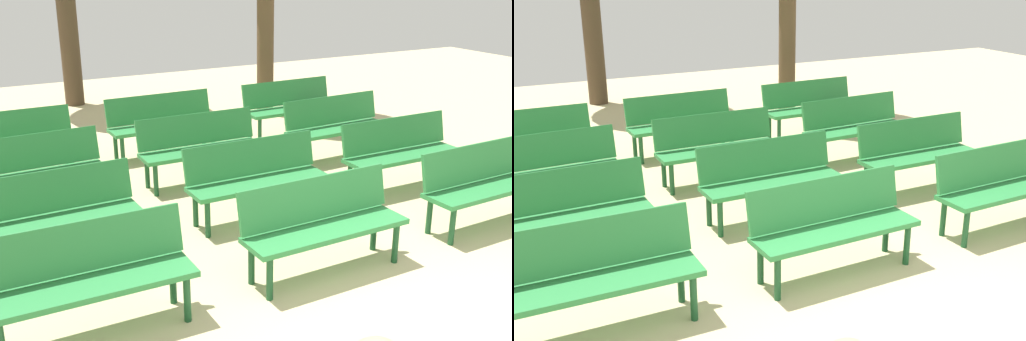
% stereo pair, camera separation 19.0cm
% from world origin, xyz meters
% --- Properties ---
extents(bench_r0_c0, '(1.60, 0.49, 0.87)m').
position_xyz_m(bench_r0_c0, '(-2.21, 1.56, 0.50)').
color(bench_r0_c0, '#2D8442').
rests_on(bench_r0_c0, ground_plane).
extents(bench_r0_c1, '(1.61, 0.51, 0.87)m').
position_xyz_m(bench_r0_c1, '(-0.07, 1.55, 0.50)').
color(bench_r0_c1, '#2D8442').
rests_on(bench_r0_c1, ground_plane).
extents(bench_r0_c2, '(1.61, 0.53, 0.87)m').
position_xyz_m(bench_r0_c2, '(2.10, 1.61, 0.50)').
color(bench_r0_c2, '#2D8442').
rests_on(bench_r0_c2, ground_plane).
extents(bench_r1_c0, '(1.61, 0.52, 0.87)m').
position_xyz_m(bench_r1_c0, '(-2.20, 2.92, 0.50)').
color(bench_r1_c0, '#2D8442').
rests_on(bench_r1_c0, ground_plane).
extents(bench_r1_c1, '(1.60, 0.48, 0.87)m').
position_xyz_m(bench_r1_c1, '(-0.01, 2.94, 0.50)').
color(bench_r1_c1, '#2D8442').
rests_on(bench_r1_c1, ground_plane).
extents(bench_r1_c2, '(1.60, 0.49, 0.87)m').
position_xyz_m(bench_r1_c2, '(2.05, 2.94, 0.50)').
color(bench_r1_c2, '#2D8442').
rests_on(bench_r1_c2, ground_plane).
extents(bench_r2_c0, '(1.62, 0.55, 0.87)m').
position_xyz_m(bench_r2_c0, '(-2.14, 4.31, 0.50)').
color(bench_r2_c0, '#2D8442').
rests_on(bench_r2_c0, ground_plane).
extents(bench_r2_c1, '(1.60, 0.49, 0.87)m').
position_xyz_m(bench_r2_c1, '(-0.07, 4.32, 0.50)').
color(bench_r2_c1, '#2D8442').
rests_on(bench_r2_c1, ground_plane).
extents(bench_r2_c2, '(1.62, 0.55, 0.87)m').
position_xyz_m(bench_r2_c2, '(2.07, 4.34, 0.50)').
color(bench_r2_c2, '#2D8442').
rests_on(bench_r2_c2, ground_plane).
extents(bench_r3_c0, '(1.60, 0.48, 0.87)m').
position_xyz_m(bench_r3_c0, '(-2.18, 5.64, 0.50)').
color(bench_r3_c0, '#2D8442').
rests_on(bench_r3_c0, ground_plane).
extents(bench_r3_c1, '(1.61, 0.51, 0.87)m').
position_xyz_m(bench_r3_c1, '(-0.07, 5.69, 0.50)').
color(bench_r3_c1, '#2D8442').
rests_on(bench_r3_c1, ground_plane).
extents(bench_r3_c2, '(1.61, 0.51, 0.87)m').
position_xyz_m(bench_r3_c2, '(2.12, 5.69, 0.50)').
color(bench_r3_c2, '#2D8442').
rests_on(bench_r3_c2, ground_plane).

